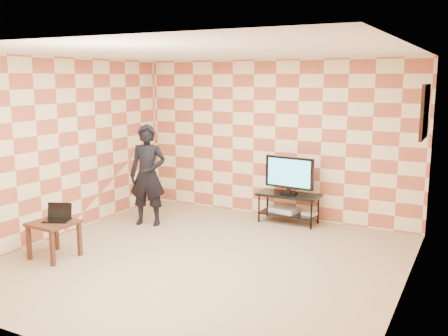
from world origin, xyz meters
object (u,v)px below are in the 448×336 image
at_px(side_table, 54,228).
at_px(person, 148,175).
at_px(tv_stand, 289,202).
at_px(tv, 289,173).

height_order(side_table, person, person).
relative_size(tv_stand, tv, 1.21).
bearing_deg(tv, side_table, -126.53).
distance_m(tv_stand, tv, 0.48).
xyz_separation_m(tv, person, (-2.02, -1.13, -0.02)).
distance_m(tv_stand, side_table, 3.73).
relative_size(tv_stand, person, 0.62).
height_order(tv_stand, person, person).
bearing_deg(side_table, tv, 53.47).
relative_size(tv, side_table, 1.47).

